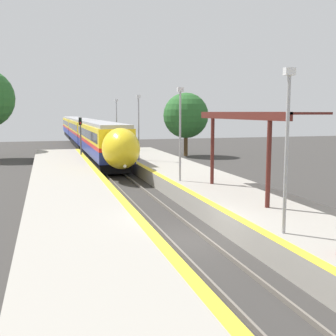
{
  "coord_description": "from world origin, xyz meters",
  "views": [
    {
      "loc": [
        -5.15,
        -15.09,
        4.97
      ],
      "look_at": [
        0.57,
        4.53,
        2.24
      ],
      "focal_mm": 45.0,
      "sensor_mm": 36.0,
      "label": 1
    }
  ],
  "objects_px": {
    "lamppost_near": "(287,141)",
    "lamppost_far": "(139,123)",
    "train": "(83,131)",
    "lamppost_mid": "(180,128)",
    "lamppost_farthest": "(117,120)",
    "railway_signal": "(81,136)"
  },
  "relations": [
    {
      "from": "lamppost_near",
      "to": "lamppost_far",
      "type": "height_order",
      "value": "same"
    },
    {
      "from": "lamppost_near",
      "to": "lamppost_far",
      "type": "relative_size",
      "value": 1.0
    },
    {
      "from": "train",
      "to": "lamppost_mid",
      "type": "bearing_deg",
      "value": -86.26
    },
    {
      "from": "train",
      "to": "lamppost_farthest",
      "type": "distance_m",
      "value": 14.62
    },
    {
      "from": "lamppost_mid",
      "to": "lamppost_near",
      "type": "bearing_deg",
      "value": -90.0
    },
    {
      "from": "lamppost_near",
      "to": "lamppost_far",
      "type": "distance_m",
      "value": 22.66
    },
    {
      "from": "train",
      "to": "lamppost_near",
      "type": "xyz_separation_m",
      "value": [
        2.41,
        -48.31,
        1.75
      ]
    },
    {
      "from": "train",
      "to": "lamppost_far",
      "type": "height_order",
      "value": "lamppost_far"
    },
    {
      "from": "lamppost_near",
      "to": "lamppost_farthest",
      "type": "height_order",
      "value": "same"
    },
    {
      "from": "railway_signal",
      "to": "lamppost_far",
      "type": "height_order",
      "value": "lamppost_far"
    },
    {
      "from": "train",
      "to": "lamppost_mid",
      "type": "distance_m",
      "value": 37.1
    },
    {
      "from": "train",
      "to": "lamppost_far",
      "type": "relative_size",
      "value": 12.0
    },
    {
      "from": "lamppost_far",
      "to": "lamppost_farthest",
      "type": "relative_size",
      "value": 1.0
    },
    {
      "from": "lamppost_mid",
      "to": "railway_signal",
      "type": "bearing_deg",
      "value": 104.24
    },
    {
      "from": "train",
      "to": "lamppost_farthest",
      "type": "height_order",
      "value": "lamppost_farthest"
    },
    {
      "from": "lamppost_far",
      "to": "lamppost_farthest",
      "type": "height_order",
      "value": "same"
    },
    {
      "from": "train",
      "to": "lamppost_far",
      "type": "bearing_deg",
      "value": -84.62
    },
    {
      "from": "train",
      "to": "lamppost_near",
      "type": "distance_m",
      "value": 48.4
    },
    {
      "from": "lamppost_near",
      "to": "lamppost_farthest",
      "type": "bearing_deg",
      "value": 90.0
    },
    {
      "from": "lamppost_far",
      "to": "lamppost_farthest",
      "type": "bearing_deg",
      "value": 90.0
    },
    {
      "from": "lamppost_mid",
      "to": "lamppost_far",
      "type": "relative_size",
      "value": 1.0
    },
    {
      "from": "lamppost_near",
      "to": "lamppost_mid",
      "type": "relative_size",
      "value": 1.0
    }
  ]
}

